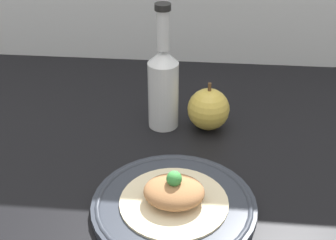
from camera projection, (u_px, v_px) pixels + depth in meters
ground_plane at (147, 189)px, 84.26cm from camera, size 180.00×110.00×4.00cm
plate at (174, 205)px, 76.31cm from camera, size 27.04×27.04×1.68cm
plated_food at (174, 194)px, 75.09cm from camera, size 17.78×17.78×6.25cm
cider_bottle at (163, 84)px, 94.33cm from camera, size 6.28×6.28×26.17cm
apple at (208, 109)px, 96.24cm from camera, size 8.70×8.70×10.36cm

